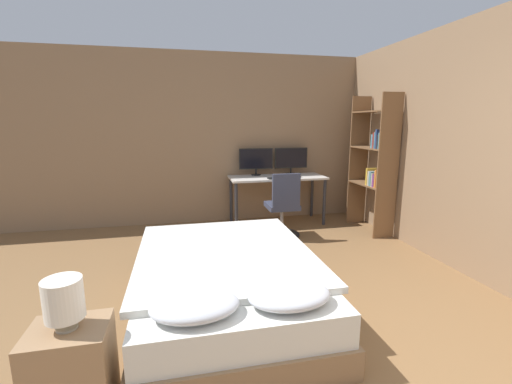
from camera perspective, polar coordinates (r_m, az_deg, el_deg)
wall_back at (r=5.69m, az=-2.92°, el=8.76°), size 12.00×0.06×2.70m
wall_side_right at (r=4.10m, az=34.79°, el=5.66°), size 0.06×12.00×2.70m
bed at (r=3.07m, az=-4.82°, el=-14.96°), size 1.49×2.09×0.59m
nightstand at (r=2.41m, az=-28.31°, el=-24.58°), size 0.43×0.35×0.51m
bedside_lamp at (r=2.19m, az=-29.42°, el=-15.33°), size 0.21×0.21×0.29m
desk at (r=5.52m, az=3.54°, el=1.63°), size 1.53×0.63×0.77m
monitor_left at (r=5.60m, az=0.00°, el=5.39°), size 0.56×0.16×0.44m
monitor_right at (r=5.76m, az=5.88°, el=5.50°), size 0.56×0.16×0.44m
keyboard at (r=5.30m, az=4.18°, el=2.35°), size 0.41×0.13×0.02m
computer_mouse at (r=5.39m, az=7.21°, el=2.54°), size 0.07×0.05×0.04m
office_chair at (r=4.88m, az=4.50°, el=-3.32°), size 0.52×0.52×0.94m
bookshelf at (r=5.31m, az=19.30°, el=5.03°), size 0.32×0.82×2.02m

